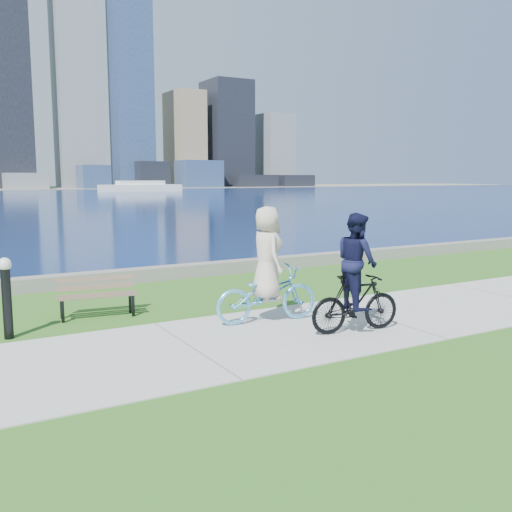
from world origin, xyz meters
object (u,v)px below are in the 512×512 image
Objects in this scene: bollard_lamp at (6,293)px; cyclist_man at (356,282)px; park_bench at (97,293)px; cyclist_woman at (267,279)px.

cyclist_man is at bearing -26.27° from bollard_lamp.
park_bench is at bearing 25.28° from bollard_lamp.
bollard_lamp is 0.64× the size of cyclist_woman.
cyclist_woman is at bearing -16.03° from bollard_lamp.
bollard_lamp is at bearing 72.24° from cyclist_man.
cyclist_woman is 1.74m from cyclist_man.
park_bench is at bearing 59.73° from cyclist_woman.
park_bench is 0.72× the size of cyclist_woman.
cyclist_man is at bearing -137.05° from cyclist_woman.
cyclist_man is (3.71, -3.51, 0.44)m from park_bench.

